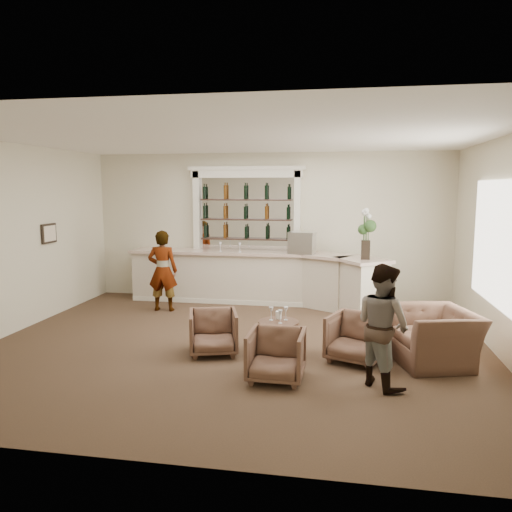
# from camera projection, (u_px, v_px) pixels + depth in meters

# --- Properties ---
(ground) EXTENTS (8.00, 8.00, 0.00)m
(ground) POSITION_uv_depth(u_px,v_px,m) (236.00, 346.00, 8.04)
(ground) COLOR #503828
(ground) RESTS_ON ground
(room_shell) EXTENTS (8.04, 7.02, 3.32)m
(room_shell) POSITION_uv_depth(u_px,v_px,m) (254.00, 199.00, 8.38)
(room_shell) COLOR beige
(room_shell) RESTS_ON ground
(bar_counter) EXTENTS (5.72, 1.80, 1.14)m
(bar_counter) POSITION_uv_depth(u_px,v_px,m) (258.00, 278.00, 10.91)
(bar_counter) COLOR silver
(bar_counter) RESTS_ON ground
(back_bar_alcove) EXTENTS (2.64, 0.25, 3.00)m
(back_bar_alcove) POSITION_uv_depth(u_px,v_px,m) (246.00, 210.00, 11.17)
(back_bar_alcove) COLOR white
(back_bar_alcove) RESTS_ON ground
(cocktail_table) EXTENTS (0.63, 0.63, 0.50)m
(cocktail_table) POSITION_uv_depth(u_px,v_px,m) (278.00, 337.00, 7.68)
(cocktail_table) COLOR #4A2B20
(cocktail_table) RESTS_ON ground
(sommelier) EXTENTS (0.64, 0.45, 1.67)m
(sommelier) POSITION_uv_depth(u_px,v_px,m) (163.00, 271.00, 10.25)
(sommelier) COLOR gray
(sommelier) RESTS_ON ground
(guest) EXTENTS (0.95, 0.98, 1.59)m
(guest) POSITION_uv_depth(u_px,v_px,m) (383.00, 325.00, 6.34)
(guest) COLOR gray
(guest) RESTS_ON ground
(armchair_left) EXTENTS (0.90, 0.91, 0.67)m
(armchair_left) POSITION_uv_depth(u_px,v_px,m) (213.00, 332.00, 7.63)
(armchair_left) COLOR brown
(armchair_left) RESTS_ON ground
(armchair_center) EXTENTS (0.74, 0.76, 0.68)m
(armchair_center) POSITION_uv_depth(u_px,v_px,m) (276.00, 355.00, 6.58)
(armchair_center) COLOR brown
(armchair_center) RESTS_ON ground
(armchair_right) EXTENTS (0.98, 0.99, 0.70)m
(armchair_right) POSITION_uv_depth(u_px,v_px,m) (356.00, 338.00, 7.30)
(armchair_right) COLOR brown
(armchair_right) RESTS_ON ground
(armchair_far) EXTENTS (1.35, 1.45, 0.78)m
(armchair_far) POSITION_uv_depth(u_px,v_px,m) (434.00, 337.00, 7.22)
(armchair_far) COLOR brown
(armchair_far) RESTS_ON ground
(espresso_machine) EXTENTS (0.59, 0.51, 0.46)m
(espresso_machine) POSITION_uv_depth(u_px,v_px,m) (302.00, 243.00, 10.57)
(espresso_machine) COLOR silver
(espresso_machine) RESTS_ON bar_counter
(flower_vase) EXTENTS (0.26, 0.26, 0.99)m
(flower_vase) POSITION_uv_depth(u_px,v_px,m) (366.00, 231.00, 9.70)
(flower_vase) COLOR black
(flower_vase) RESTS_ON bar_counter
(wine_glass_bar_left) EXTENTS (0.07, 0.07, 0.21)m
(wine_glass_bar_left) POSITION_uv_depth(u_px,v_px,m) (240.00, 247.00, 10.83)
(wine_glass_bar_left) COLOR white
(wine_glass_bar_left) RESTS_ON bar_counter
(wine_glass_bar_right) EXTENTS (0.07, 0.07, 0.21)m
(wine_glass_bar_right) POSITION_uv_depth(u_px,v_px,m) (220.00, 247.00, 10.96)
(wine_glass_bar_right) COLOR white
(wine_glass_bar_right) RESTS_ON bar_counter
(wine_glass_tbl_a) EXTENTS (0.07, 0.07, 0.21)m
(wine_glass_tbl_a) POSITION_uv_depth(u_px,v_px,m) (271.00, 314.00, 7.68)
(wine_glass_tbl_a) COLOR white
(wine_glass_tbl_a) RESTS_ON cocktail_table
(wine_glass_tbl_b) EXTENTS (0.07, 0.07, 0.21)m
(wine_glass_tbl_b) POSITION_uv_depth(u_px,v_px,m) (286.00, 314.00, 7.69)
(wine_glass_tbl_b) COLOR white
(wine_glass_tbl_b) RESTS_ON cocktail_table
(wine_glass_tbl_c) EXTENTS (0.07, 0.07, 0.21)m
(wine_glass_tbl_c) POSITION_uv_depth(u_px,v_px,m) (280.00, 317.00, 7.50)
(wine_glass_tbl_c) COLOR white
(wine_glass_tbl_c) RESTS_ON cocktail_table
(napkin_holder) EXTENTS (0.08, 0.08, 0.12)m
(napkin_holder) POSITION_uv_depth(u_px,v_px,m) (279.00, 315.00, 7.78)
(napkin_holder) COLOR white
(napkin_holder) RESTS_ON cocktail_table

